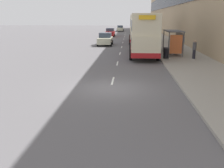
% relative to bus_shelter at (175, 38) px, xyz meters
% --- Properties ---
extents(ground_plane, '(220.00, 220.00, 0.00)m').
position_rel_bus_shelter_xyz_m(ground_plane, '(-5.77, -12.80, -1.88)').
color(ground_plane, '#5B595B').
extents(pavement, '(5.00, 93.00, 0.14)m').
position_rel_bus_shelter_xyz_m(pavement, '(0.73, 25.70, -1.81)').
color(pavement, gray).
rests_on(pavement, ground_plane).
extents(lane_mark_0, '(0.12, 2.00, 0.01)m').
position_rel_bus_shelter_xyz_m(lane_mark_0, '(-5.77, -11.02, -1.87)').
color(lane_mark_0, silver).
rests_on(lane_mark_0, ground_plane).
extents(lane_mark_1, '(0.12, 2.00, 0.01)m').
position_rel_bus_shelter_xyz_m(lane_mark_1, '(-5.77, -4.77, -1.87)').
color(lane_mark_1, silver).
rests_on(lane_mark_1, ground_plane).
extents(lane_mark_2, '(0.12, 2.00, 0.01)m').
position_rel_bus_shelter_xyz_m(lane_mark_2, '(-5.77, 1.48, -1.87)').
color(lane_mark_2, silver).
rests_on(lane_mark_2, ground_plane).
extents(lane_mark_3, '(0.12, 2.00, 0.01)m').
position_rel_bus_shelter_xyz_m(lane_mark_3, '(-5.77, 7.73, -1.87)').
color(lane_mark_3, silver).
rests_on(lane_mark_3, ground_plane).
extents(lane_mark_4, '(0.12, 2.00, 0.01)m').
position_rel_bus_shelter_xyz_m(lane_mark_4, '(-5.77, 13.98, -1.87)').
color(lane_mark_4, silver).
rests_on(lane_mark_4, ground_plane).
extents(lane_mark_5, '(0.12, 2.00, 0.01)m').
position_rel_bus_shelter_xyz_m(lane_mark_5, '(-5.77, 20.23, -1.87)').
color(lane_mark_5, silver).
rests_on(lane_mark_5, ground_plane).
extents(lane_mark_6, '(0.12, 2.00, 0.01)m').
position_rel_bus_shelter_xyz_m(lane_mark_6, '(-5.77, 26.48, -1.87)').
color(lane_mark_6, silver).
rests_on(lane_mark_6, ground_plane).
extents(lane_mark_7, '(0.12, 2.00, 0.01)m').
position_rel_bus_shelter_xyz_m(lane_mark_7, '(-5.77, 32.72, -1.87)').
color(lane_mark_7, silver).
rests_on(lane_mark_7, ground_plane).
extents(lane_mark_8, '(0.12, 2.00, 0.01)m').
position_rel_bus_shelter_xyz_m(lane_mark_8, '(-5.77, 38.97, -1.87)').
color(lane_mark_8, silver).
rests_on(lane_mark_8, ground_plane).
extents(bus_shelter, '(1.60, 4.20, 2.48)m').
position_rel_bus_shelter_xyz_m(bus_shelter, '(0.00, 0.00, 0.00)').
color(bus_shelter, '#4C4C51').
rests_on(bus_shelter, ground_plane).
extents(double_decker_bus_near, '(2.85, 10.31, 4.30)m').
position_rel_bus_shelter_xyz_m(double_decker_bus_near, '(-3.30, 0.20, 0.41)').
color(double_decker_bus_near, beige).
rests_on(double_decker_bus_near, ground_plane).
extents(double_decker_bus_ahead, '(2.85, 11.35, 4.30)m').
position_rel_bus_shelter_xyz_m(double_decker_bus_ahead, '(-3.37, 14.30, 0.41)').
color(double_decker_bus_ahead, beige).
rests_on(double_decker_bus_ahead, ground_plane).
extents(car_0, '(1.97, 4.57, 1.75)m').
position_rel_bus_shelter_xyz_m(car_0, '(-8.76, 26.21, -1.01)').
color(car_0, maroon).
rests_on(car_0, ground_plane).
extents(car_1, '(2.09, 4.57, 1.79)m').
position_rel_bus_shelter_xyz_m(car_1, '(-8.23, 9.87, -0.99)').
color(car_1, '#B7B799').
rests_on(car_1, ground_plane).
extents(car_2, '(1.91, 4.56, 1.67)m').
position_rel_bus_shelter_xyz_m(car_2, '(-7.39, 46.41, -1.04)').
color(car_2, '#B7B799').
rests_on(car_2, ground_plane).
extents(pedestrian_at_shelter, '(0.33, 0.33, 1.67)m').
position_rel_bus_shelter_xyz_m(pedestrian_at_shelter, '(1.84, 4.87, -0.88)').
color(pedestrian_at_shelter, '#23232D').
rests_on(pedestrian_at_shelter, ground_plane).
extents(pedestrian_1, '(0.35, 0.35, 1.77)m').
position_rel_bus_shelter_xyz_m(pedestrian_1, '(1.41, -2.51, -0.83)').
color(pedestrian_1, '#23232D').
rests_on(pedestrian_1, ground_plane).
extents(litter_bin, '(0.55, 0.55, 1.05)m').
position_rel_bus_shelter_xyz_m(litter_bin, '(-1.22, -2.56, -1.21)').
color(litter_bin, black).
rests_on(litter_bin, ground_plane).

